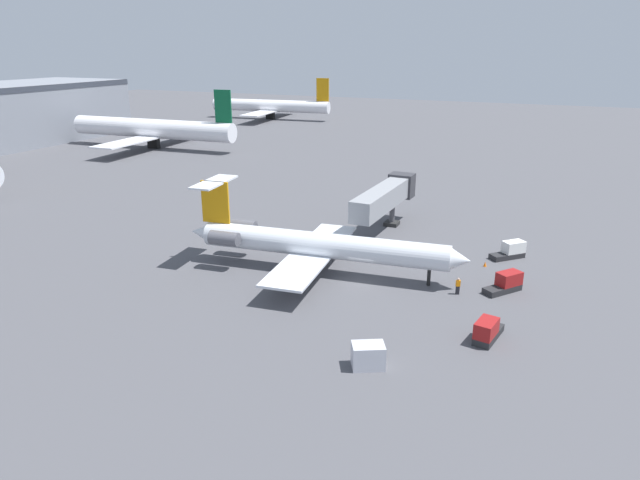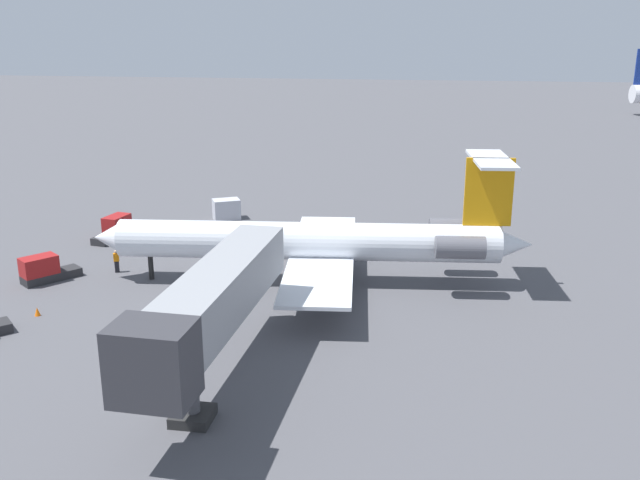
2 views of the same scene
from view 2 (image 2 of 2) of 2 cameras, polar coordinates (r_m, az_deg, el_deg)
name	(u,v)px [view 2 (image 2 of 2)]	position (r m, az deg, el deg)	size (l,w,h in m)	color
ground_plane	(248,276)	(51.19, -5.87, -2.92)	(400.00, 400.00, 0.10)	#4C4C51
regional_jet	(321,240)	(48.55, 0.11, -0.02)	(19.92, 30.46, 8.95)	silver
jet_bridge	(208,307)	(33.64, -9.09, -5.36)	(16.72, 3.57, 6.28)	gray
ground_crew_marshaller	(116,261)	(53.42, -16.14, -1.64)	(0.42, 0.48, 1.69)	black
baggage_tug_trailing	(45,270)	(53.13, -21.39, -2.28)	(4.02, 3.55, 1.90)	#262628
baggage_tug_spare	(115,229)	(62.01, -16.27, 0.87)	(4.19, 2.10, 1.90)	#262628
cargo_container_uld	(226,209)	(66.22, -7.58, 2.49)	(2.55, 2.88, 1.87)	silver
traffic_cone_near	(37,311)	(47.29, -21.90, -5.39)	(0.36, 0.36, 0.55)	orange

